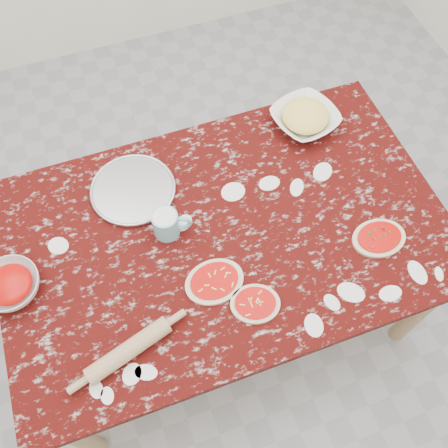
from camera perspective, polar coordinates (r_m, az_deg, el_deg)
ground at (r=2.43m, az=0.00°, el=-9.27°), size 4.00×4.00×0.00m
worktable at (r=1.82m, az=0.00°, el=-2.05°), size 1.60×1.00×0.75m
pizza_tray at (r=1.86m, az=-10.57°, el=3.92°), size 0.35×0.35×0.01m
sauce_bowl at (r=1.77m, az=-23.66°, el=-6.64°), size 0.23×0.23×0.06m
cheese_bowl at (r=2.04m, az=9.42°, el=12.04°), size 0.31×0.31×0.06m
flour_mug at (r=1.71m, az=-6.67°, el=0.03°), size 0.14×0.09×0.11m
pizza_left at (r=1.66m, az=-1.13°, el=-6.73°), size 0.22×0.18×0.02m
pizza_mid at (r=1.63m, az=3.66°, el=-9.27°), size 0.20×0.18×0.02m
pizza_right at (r=1.81m, az=17.64°, el=-1.56°), size 0.20×0.15×0.02m
rolling_pin at (r=1.59m, az=-11.08°, el=-14.26°), size 0.29×0.14×0.06m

